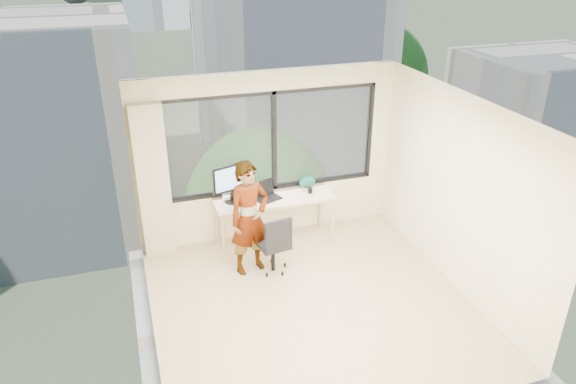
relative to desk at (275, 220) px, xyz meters
name	(u,v)px	position (x,y,z in m)	size (l,w,h in m)	color
floor	(312,304)	(0.00, -1.66, -0.38)	(4.00, 4.00, 0.01)	#D0BC87
ceiling	(316,110)	(0.00, -1.66, 2.23)	(4.00, 4.00, 0.01)	white
wall_front	(393,318)	(0.00, -3.66, 0.93)	(4.00, 0.01, 2.60)	beige
wall_left	(142,242)	(-2.00, -1.66, 0.93)	(0.01, 4.00, 2.60)	beige
wall_right	(458,193)	(2.00, -1.66, 0.93)	(0.01, 4.00, 2.60)	beige
window_wall	(271,141)	(0.05, 0.34, 1.15)	(3.30, 0.16, 1.55)	black
curtain	(153,183)	(-1.72, 0.22, 0.77)	(0.45, 0.14, 2.30)	#C3B599
desk	(275,220)	(0.00, 0.00, 0.00)	(1.80, 0.60, 0.75)	beige
chair	(273,242)	(-0.25, -0.76, 0.08)	(0.47, 0.47, 0.92)	black
person	(249,218)	(-0.55, -0.63, 0.45)	(0.60, 0.39, 1.64)	#2D2D33
monitor	(231,183)	(-0.63, 0.08, 0.67)	(0.60, 0.13, 0.60)	black
game_console	(231,195)	(-0.61, 0.21, 0.41)	(0.27, 0.23, 0.07)	white
laptop	(268,192)	(-0.11, 0.00, 0.49)	(0.36, 0.38, 0.23)	black
cellphone	(240,205)	(-0.55, -0.10, 0.38)	(0.12, 0.05, 0.01)	black
pen_cup	(310,190)	(0.57, 0.00, 0.42)	(0.07, 0.07, 0.09)	black
handbag	(307,182)	(0.59, 0.19, 0.48)	(0.26, 0.13, 0.20)	#0B433D
exterior_ground	(119,28)	(0.00, 118.34, -14.38)	(400.00, 400.00, 0.04)	#515B3D
near_bldg_a	(6,136)	(-9.00, 28.34, -7.38)	(16.00, 12.00, 14.00)	beige
near_bldg_b	(289,69)	(12.00, 36.34, -6.38)	(14.00, 13.00, 16.00)	beige
near_bldg_c	(540,117)	(30.00, 26.34, -9.38)	(12.00, 10.00, 10.00)	beige
tree_b	(261,231)	(4.00, 16.34, -9.88)	(7.60, 7.60, 9.00)	#284F1A
tree_c	(382,88)	(22.00, 38.34, -9.38)	(8.40, 8.40, 10.00)	#284F1A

